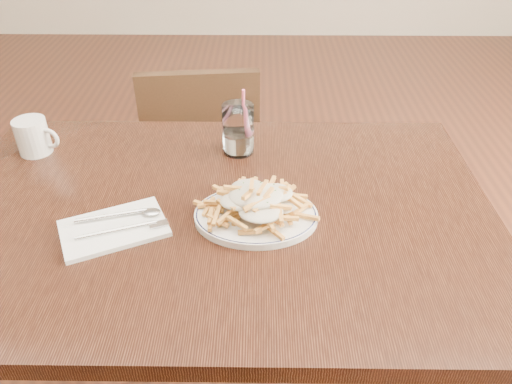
{
  "coord_description": "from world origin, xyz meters",
  "views": [
    {
      "loc": [
        0.09,
        -0.86,
        1.4
      ],
      "look_at": [
        0.08,
        -0.04,
        0.82
      ],
      "focal_mm": 35.0,
      "sensor_mm": 36.0,
      "label": 1
    }
  ],
  "objects_px": {
    "table": "(219,235)",
    "coffee_mug": "(33,136)",
    "fries_plate": "(256,216)",
    "chair_far": "(204,157)",
    "water_glass": "(238,132)",
    "loaded_fries": "(256,200)"
  },
  "relations": [
    {
      "from": "chair_far",
      "to": "fries_plate",
      "type": "relative_size",
      "value": 2.87
    },
    {
      "from": "chair_far",
      "to": "water_glass",
      "type": "bearing_deg",
      "value": -70.88
    },
    {
      "from": "water_glass",
      "to": "coffee_mug",
      "type": "relative_size",
      "value": 1.53
    },
    {
      "from": "chair_far",
      "to": "coffee_mug",
      "type": "bearing_deg",
      "value": -129.63
    },
    {
      "from": "water_glass",
      "to": "coffee_mug",
      "type": "xyz_separation_m",
      "value": [
        -0.51,
        -0.01,
        -0.01
      ]
    },
    {
      "from": "chair_far",
      "to": "loaded_fries",
      "type": "distance_m",
      "value": 0.81
    },
    {
      "from": "fries_plate",
      "to": "water_glass",
      "type": "bearing_deg",
      "value": 99.69
    },
    {
      "from": "loaded_fries",
      "to": "coffee_mug",
      "type": "xyz_separation_m",
      "value": [
        -0.56,
        0.27,
        -0.01
      ]
    },
    {
      "from": "chair_far",
      "to": "water_glass",
      "type": "relative_size",
      "value": 4.78
    },
    {
      "from": "table",
      "to": "fries_plate",
      "type": "bearing_deg",
      "value": -25.29
    },
    {
      "from": "loaded_fries",
      "to": "coffee_mug",
      "type": "relative_size",
      "value": 2.23
    },
    {
      "from": "table",
      "to": "loaded_fries",
      "type": "relative_size",
      "value": 4.75
    },
    {
      "from": "chair_far",
      "to": "loaded_fries",
      "type": "xyz_separation_m",
      "value": [
        0.2,
        -0.71,
        0.33
      ]
    },
    {
      "from": "table",
      "to": "water_glass",
      "type": "bearing_deg",
      "value": 81.17
    },
    {
      "from": "chair_far",
      "to": "coffee_mug",
      "type": "relative_size",
      "value": 7.3
    },
    {
      "from": "coffee_mug",
      "to": "chair_far",
      "type": "bearing_deg",
      "value": 50.37
    },
    {
      "from": "table",
      "to": "water_glass",
      "type": "distance_m",
      "value": 0.28
    },
    {
      "from": "table",
      "to": "coffee_mug",
      "type": "distance_m",
      "value": 0.54
    },
    {
      "from": "table",
      "to": "fries_plate",
      "type": "height_order",
      "value": "fries_plate"
    },
    {
      "from": "coffee_mug",
      "to": "fries_plate",
      "type": "bearing_deg",
      "value": -25.64
    },
    {
      "from": "fries_plate",
      "to": "chair_far",
      "type": "bearing_deg",
      "value": 105.5
    },
    {
      "from": "table",
      "to": "coffee_mug",
      "type": "bearing_deg",
      "value": 154.29
    }
  ]
}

